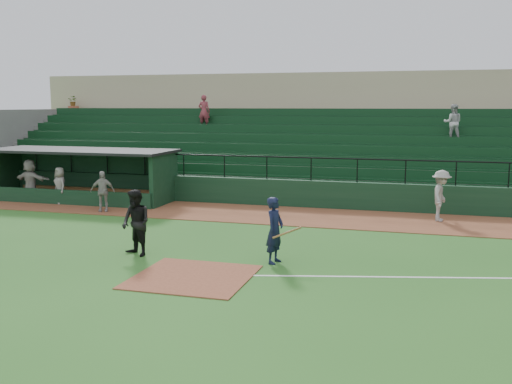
# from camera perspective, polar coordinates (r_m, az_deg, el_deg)

# --- Properties ---
(ground) EXTENTS (90.00, 90.00, 0.00)m
(ground) POSITION_cam_1_polar(r_m,az_deg,el_deg) (16.41, -4.89, -7.34)
(ground) COLOR #265C1D
(ground) RESTS_ON ground
(warning_track) EXTENTS (40.00, 4.00, 0.03)m
(warning_track) POSITION_cam_1_polar(r_m,az_deg,el_deg) (23.85, 2.00, -2.26)
(warning_track) COLOR brown
(warning_track) RESTS_ON ground
(home_plate_dirt) EXTENTS (3.00, 3.00, 0.03)m
(home_plate_dirt) POSITION_cam_1_polar(r_m,az_deg,el_deg) (15.51, -6.23, -8.24)
(home_plate_dirt) COLOR brown
(home_plate_dirt) RESTS_ON ground
(foul_line) EXTENTS (17.49, 4.44, 0.01)m
(foul_line) POSITION_cam_1_polar(r_m,az_deg,el_deg) (16.70, 23.62, -7.74)
(foul_line) COLOR white
(foul_line) RESTS_ON ground
(stadium_structure) EXTENTS (38.00, 13.08, 6.40)m
(stadium_structure) POSITION_cam_1_polar(r_m,az_deg,el_deg) (31.77, 5.76, 4.56)
(stadium_structure) COLOR black
(stadium_structure) RESTS_ON ground
(dugout) EXTENTS (8.90, 3.20, 2.42)m
(dugout) POSITION_cam_1_polar(r_m,az_deg,el_deg) (28.95, -16.26, 1.95)
(dugout) COLOR black
(dugout) RESTS_ON ground
(batter_at_plate) EXTENTS (1.08, 0.77, 1.91)m
(batter_at_plate) POSITION_cam_1_polar(r_m,az_deg,el_deg) (16.57, 1.85, -3.76)
(batter_at_plate) COLOR black
(batter_at_plate) RESTS_ON ground
(umpire) EXTENTS (1.21, 1.12, 1.99)m
(umpire) POSITION_cam_1_polar(r_m,az_deg,el_deg) (17.72, -11.67, -2.98)
(umpire) COLOR black
(umpire) RESTS_ON ground
(runner) EXTENTS (0.91, 1.37, 1.98)m
(runner) POSITION_cam_1_polar(r_m,az_deg,el_deg) (23.49, 17.66, -0.35)
(runner) COLOR #9A9590
(runner) RESTS_ON warning_track
(dugout_player_a) EXTENTS (1.09, 0.77, 1.71)m
(dugout_player_a) POSITION_cam_1_polar(r_m,az_deg,el_deg) (25.28, -14.80, 0.07)
(dugout_player_a) COLOR #9C9792
(dugout_player_a) RESTS_ON warning_track
(dugout_player_b) EXTENTS (0.97, 0.88, 1.66)m
(dugout_player_b) POSITION_cam_1_polar(r_m,az_deg,el_deg) (27.86, -18.61, 0.62)
(dugout_player_b) COLOR gray
(dugout_player_b) RESTS_ON warning_track
(dugout_player_c) EXTENTS (1.88, 0.75, 1.97)m
(dugout_player_c) POSITION_cam_1_polar(r_m,az_deg,el_deg) (28.86, -21.21, 1.06)
(dugout_player_c) COLOR #A49D99
(dugout_player_c) RESTS_ON warning_track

